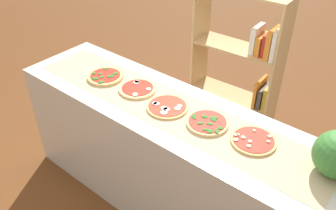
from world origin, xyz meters
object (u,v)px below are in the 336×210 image
object	(u,v)px
pizza_spinach_0	(105,76)
pizza_mozzarella_2	(167,107)
pizza_mozzarella_1	(138,89)
pizza_mushroom_4	(253,141)
bookshelf	(245,82)
pizza_spinach_3	(207,123)

from	to	relation	value
pizza_spinach_0	pizza_mozzarella_2	xyz separation A→B (m)	(0.62, -0.01, -0.00)
pizza_mozzarella_2	pizza_mozzarella_1	bearing A→B (deg)	173.05
pizza_mushroom_4	pizza_mozzarella_1	bearing A→B (deg)	-179.01
pizza_mushroom_4	bookshelf	bearing A→B (deg)	120.00
pizza_spinach_0	pizza_mozzarella_1	distance (m)	0.31
pizza_spinach_3	bookshelf	world-z (taller)	bookshelf
pizza_spinach_0	pizza_spinach_3	distance (m)	0.92
pizza_mozzarella_1	pizza_mushroom_4	xyz separation A→B (m)	(0.92, 0.02, -0.00)
pizza_mushroom_4	bookshelf	distance (m)	1.17
pizza_mozzarella_1	bookshelf	bearing A→B (deg)	70.44
pizza_mozzarella_2	bookshelf	world-z (taller)	bookshelf
pizza_mozzarella_1	pizza_spinach_3	size ratio (longest dim) A/B	1.01
pizza_mozzarella_2	bookshelf	bearing A→B (deg)	87.42
pizza_spinach_0	bookshelf	world-z (taller)	bookshelf
pizza_spinach_0	pizza_mozzarella_1	size ratio (longest dim) A/B	1.01
pizza_mozzarella_2	pizza_mushroom_4	distance (m)	0.62
pizza_spinach_3	pizza_mushroom_4	world-z (taller)	pizza_spinach_3
pizza_mozzarella_1	bookshelf	xyz separation A→B (m)	(0.35, 1.00, -0.28)
pizza_mozzarella_2	bookshelf	distance (m)	1.07
pizza_mozzarella_1	pizza_spinach_3	bearing A→B (deg)	-1.23
pizza_spinach_0	bookshelf	bearing A→B (deg)	57.20
pizza_spinach_0	pizza_mozzarella_2	size ratio (longest dim) A/B	0.97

